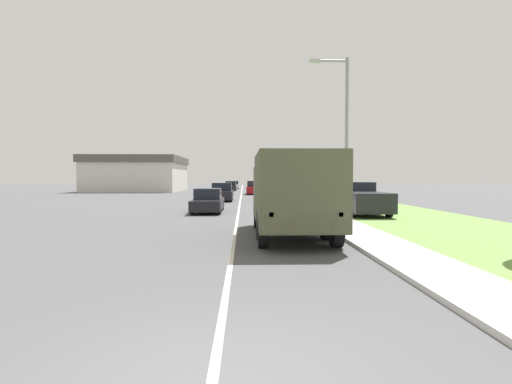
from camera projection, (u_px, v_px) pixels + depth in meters
name	position (u px, v px, depth m)	size (l,w,h in m)	color
ground_plane	(241.00, 196.00, 43.89)	(180.00, 180.00, 0.00)	#4C4C4F
lane_centre_stripe	(241.00, 196.00, 43.89)	(0.12, 120.00, 0.00)	silver
sidewalk_right	(282.00, 195.00, 44.03)	(1.80, 120.00, 0.12)	beige
grass_strip_right	(321.00, 196.00, 44.16)	(7.00, 120.00, 0.02)	#6B9347
military_truck	(291.00, 191.00, 13.90)	(2.48, 6.95, 2.86)	#606647
car_nearest_ahead	(208.00, 201.00, 23.82)	(1.71, 4.60, 1.42)	black
car_second_ahead	(222.00, 193.00, 34.79)	(1.88, 4.16, 1.59)	black
car_third_ahead	(254.00, 188.00, 48.43)	(1.80, 4.64, 1.63)	maroon
car_fourth_ahead	(231.00, 186.00, 61.38)	(1.73, 4.48, 1.46)	black
car_farthest_ahead	(234.00, 185.00, 70.63)	(1.88, 4.10, 1.40)	silver
pickup_truck	(360.00, 199.00, 22.39)	(2.09, 5.15, 1.78)	black
lamp_post	(342.00, 125.00, 17.12)	(1.69, 0.24, 7.08)	gray
building_distant	(138.00, 174.00, 59.90)	(13.15, 14.52, 5.11)	beige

